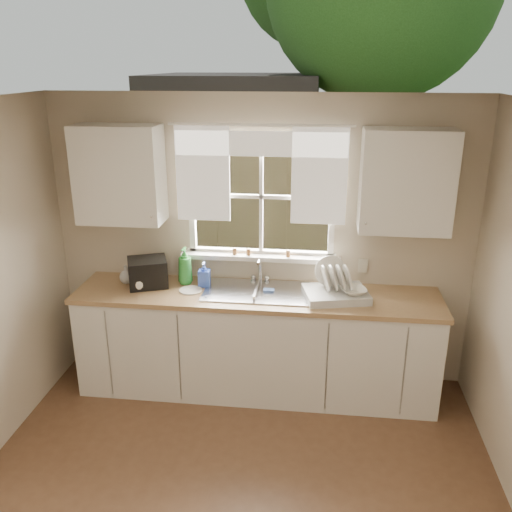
# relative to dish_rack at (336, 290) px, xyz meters

# --- Properties ---
(room_walls) EXTENTS (3.62, 4.02, 2.50)m
(room_walls) POSITION_rel_dish_rack_xyz_m (-0.65, -1.73, 0.26)
(room_walls) COLOR beige
(room_walls) RESTS_ON ground
(ceiling) EXTENTS (3.60, 4.00, 0.02)m
(ceiling) POSITION_rel_dish_rack_xyz_m (-0.65, -1.67, 1.52)
(ceiling) COLOR silver
(ceiling) RESTS_ON room_walls
(window) EXTENTS (1.38, 0.16, 1.06)m
(window) POSITION_rel_dish_rack_xyz_m (-0.65, 0.33, 0.51)
(window) COLOR white
(window) RESTS_ON room_walls
(curtains) EXTENTS (1.50, 0.03, 0.81)m
(curtains) POSITION_rel_dish_rack_xyz_m (-0.65, 0.28, 0.96)
(curtains) COLOR white
(curtains) RESTS_ON room_walls
(base_cabinets) EXTENTS (3.00, 0.62, 0.87)m
(base_cabinets) POSITION_rel_dish_rack_xyz_m (-0.65, 0.01, -0.54)
(base_cabinets) COLOR white
(base_cabinets) RESTS_ON ground
(countertop) EXTENTS (3.04, 0.65, 0.04)m
(countertop) POSITION_rel_dish_rack_xyz_m (-0.65, 0.01, -0.09)
(countertop) COLOR #A88154
(countertop) RESTS_ON base_cabinets
(upper_cabinet_left) EXTENTS (0.70, 0.33, 0.80)m
(upper_cabinet_left) POSITION_rel_dish_rack_xyz_m (-1.80, 0.16, 0.87)
(upper_cabinet_left) COLOR white
(upper_cabinet_left) RESTS_ON room_walls
(upper_cabinet_right) EXTENTS (0.70, 0.33, 0.80)m
(upper_cabinet_right) POSITION_rel_dish_rack_xyz_m (0.50, 0.16, 0.87)
(upper_cabinet_right) COLOR white
(upper_cabinet_right) RESTS_ON room_walls
(wall_outlet) EXTENTS (0.08, 0.01, 0.12)m
(wall_outlet) POSITION_rel_dish_rack_xyz_m (0.23, 0.32, 0.10)
(wall_outlet) COLOR beige
(wall_outlet) RESTS_ON room_walls
(sill_jars) EXTENTS (0.50, 0.04, 0.06)m
(sill_jars) POSITION_rel_dish_rack_xyz_m (-0.67, 0.27, 0.20)
(sill_jars) COLOR brown
(sill_jars) RESTS_ON window
(backyard) EXTENTS (20.00, 10.00, 6.13)m
(backyard) POSITION_rel_dish_rack_xyz_m (-0.07, 6.75, 2.48)
(backyard) COLOR #335421
(backyard) RESTS_ON ground
(sink) EXTENTS (0.88, 0.52, 0.40)m
(sink) POSITION_rel_dish_rack_xyz_m (-0.65, 0.04, -0.14)
(sink) COLOR #B7B7BC
(sink) RESTS_ON countertop
(dish_rack) EXTENTS (0.57, 0.48, 0.31)m
(dish_rack) POSITION_rel_dish_rack_xyz_m (0.00, 0.00, 0.00)
(dish_rack) COLOR silver
(dish_rack) RESTS_ON countertop
(bowl) EXTENTS (0.26, 0.26, 0.05)m
(bowl) POSITION_rel_dish_rack_xyz_m (0.14, -0.05, 0.02)
(bowl) COLOR white
(bowl) RESTS_ON dish_rack
(soap_bottle_a) EXTENTS (0.14, 0.14, 0.32)m
(soap_bottle_a) POSITION_rel_dish_rack_xyz_m (-1.28, 0.16, 0.10)
(soap_bottle_a) COLOR green
(soap_bottle_a) RESTS_ON countertop
(soap_bottle_b) EXTENTS (0.10, 0.10, 0.22)m
(soap_bottle_b) POSITION_rel_dish_rack_xyz_m (-1.11, 0.11, 0.04)
(soap_bottle_b) COLOR blue
(soap_bottle_b) RESTS_ON countertop
(soap_bottle_c) EXTENTS (0.15, 0.15, 0.16)m
(soap_bottle_c) POSITION_rel_dish_rack_xyz_m (-1.79, 0.11, 0.01)
(soap_bottle_c) COLOR beige
(soap_bottle_c) RESTS_ON countertop
(saucer) EXTENTS (0.19, 0.19, 0.01)m
(saucer) POSITION_rel_dish_rack_xyz_m (-1.20, -0.01, -0.06)
(saucer) COLOR white
(saucer) RESTS_ON countertop
(cup) EXTENTS (0.15, 0.15, 0.09)m
(cup) POSITION_rel_dish_rack_xyz_m (-1.64, -0.03, -0.02)
(cup) COLOR silver
(cup) RESTS_ON countertop
(black_appliance) EXTENTS (0.40, 0.38, 0.24)m
(black_appliance) POSITION_rel_dish_rack_xyz_m (-1.59, 0.08, 0.05)
(black_appliance) COLOR black
(black_appliance) RESTS_ON countertop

